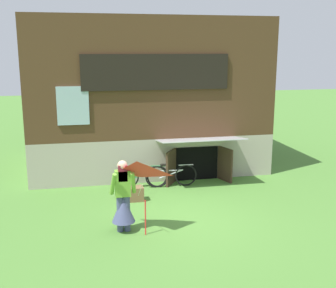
{
  "coord_description": "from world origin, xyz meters",
  "views": [
    {
      "loc": [
        -2.24,
        -9.39,
        4.01
      ],
      "look_at": [
        -0.05,
        1.03,
        1.63
      ],
      "focal_mm": 45.58,
      "sensor_mm": 36.0,
      "label": 1
    }
  ],
  "objects_px": {
    "bicycle_silver": "(171,175)",
    "bicycle_green": "(143,176)",
    "person": "(123,202)",
    "wooden_crate": "(136,194)",
    "kite": "(137,182)"
  },
  "relations": [
    {
      "from": "person",
      "to": "wooden_crate",
      "type": "xyz_separation_m",
      "value": [
        0.54,
        1.92,
        -0.5
      ]
    },
    {
      "from": "bicycle_silver",
      "to": "bicycle_green",
      "type": "height_order",
      "value": "bicycle_green"
    },
    {
      "from": "kite",
      "to": "wooden_crate",
      "type": "xyz_separation_m",
      "value": [
        0.29,
        2.5,
        -1.12
      ]
    },
    {
      "from": "person",
      "to": "bicycle_silver",
      "type": "xyz_separation_m",
      "value": [
        1.72,
        2.88,
        -0.35
      ]
    },
    {
      "from": "bicycle_silver",
      "to": "bicycle_green",
      "type": "relative_size",
      "value": 1.0
    },
    {
      "from": "person",
      "to": "kite",
      "type": "xyz_separation_m",
      "value": [
        0.24,
        -0.59,
        0.62
      ]
    },
    {
      "from": "kite",
      "to": "person",
      "type": "bearing_deg",
      "value": 112.45
    },
    {
      "from": "bicycle_green",
      "to": "wooden_crate",
      "type": "distance_m",
      "value": 1.11
    },
    {
      "from": "kite",
      "to": "bicycle_silver",
      "type": "xyz_separation_m",
      "value": [
        1.47,
        3.47,
        -0.97
      ]
    },
    {
      "from": "person",
      "to": "bicycle_green",
      "type": "height_order",
      "value": "person"
    },
    {
      "from": "person",
      "to": "bicycle_silver",
      "type": "height_order",
      "value": "person"
    },
    {
      "from": "kite",
      "to": "bicycle_silver",
      "type": "height_order",
      "value": "kite"
    },
    {
      "from": "bicycle_green",
      "to": "wooden_crate",
      "type": "bearing_deg",
      "value": -100.2
    },
    {
      "from": "kite",
      "to": "wooden_crate",
      "type": "height_order",
      "value": "kite"
    },
    {
      "from": "person",
      "to": "kite",
      "type": "relative_size",
      "value": 1.02
    }
  ]
}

